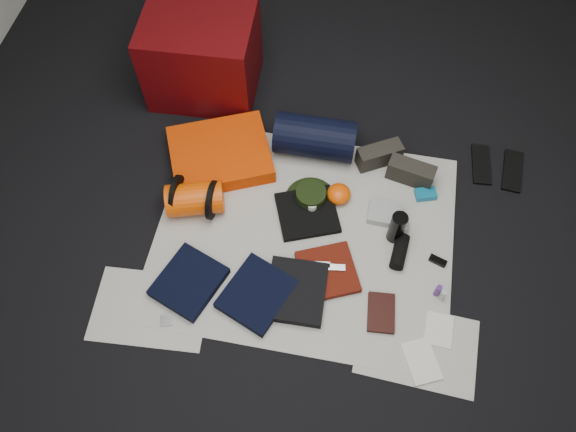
% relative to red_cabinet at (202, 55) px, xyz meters
% --- Properties ---
extents(floor, '(4.50, 4.50, 0.02)m').
position_rel_red_cabinet_xyz_m(floor, '(0.79, -0.96, -0.27)').
color(floor, black).
rests_on(floor, ground).
extents(newspaper_mat, '(1.60, 1.30, 0.01)m').
position_rel_red_cabinet_xyz_m(newspaper_mat, '(0.79, -0.96, -0.26)').
color(newspaper_mat, silver).
rests_on(newspaper_mat, floor).
extents(newspaper_sheet_front_left, '(0.61, 0.44, 0.00)m').
position_rel_red_cabinet_xyz_m(newspaper_sheet_front_left, '(0.09, -1.51, -0.26)').
color(newspaper_sheet_front_left, silver).
rests_on(newspaper_sheet_front_left, floor).
extents(newspaper_sheet_front_right, '(0.60, 0.43, 0.00)m').
position_rel_red_cabinet_xyz_m(newspaper_sheet_front_right, '(1.44, -1.46, -0.26)').
color(newspaper_sheet_front_right, silver).
rests_on(newspaper_sheet_front_right, floor).
extents(red_cabinet, '(0.66, 0.56, 0.53)m').
position_rel_red_cabinet_xyz_m(red_cabinet, '(0.00, 0.00, 0.00)').
color(red_cabinet, '#4F0508').
rests_on(red_cabinet, floor).
extents(sleeping_pad, '(0.70, 0.64, 0.10)m').
position_rel_red_cabinet_xyz_m(sleeping_pad, '(0.22, -0.55, -0.21)').
color(sleeping_pad, '#E53C02').
rests_on(sleeping_pad, newspaper_mat).
extents(stuff_sack, '(0.35, 0.26, 0.18)m').
position_rel_red_cabinet_xyz_m(stuff_sack, '(0.17, -0.89, -0.17)').
color(stuff_sack, '#EB4A03').
rests_on(stuff_sack, newspaper_mat).
extents(sack_strap_left, '(0.02, 0.22, 0.22)m').
position_rel_red_cabinet_xyz_m(sack_strap_left, '(0.07, -0.89, -0.15)').
color(sack_strap_left, black).
rests_on(sack_strap_left, newspaper_mat).
extents(sack_strap_right, '(0.02, 0.22, 0.22)m').
position_rel_red_cabinet_xyz_m(sack_strap_right, '(0.27, -0.89, -0.15)').
color(sack_strap_right, black).
rests_on(sack_strap_right, newspaper_mat).
extents(navy_duffel, '(0.46, 0.24, 0.24)m').
position_rel_red_cabinet_xyz_m(navy_duffel, '(0.75, -0.38, -0.14)').
color(navy_duffel, black).
rests_on(navy_duffel, newspaper_mat).
extents(boonie_brim, '(0.38, 0.38, 0.01)m').
position_rel_red_cabinet_xyz_m(boonie_brim, '(0.79, -0.72, -0.25)').
color(boonie_brim, black).
rests_on(boonie_brim, newspaper_mat).
extents(boonie_crown, '(0.17, 0.17, 0.07)m').
position_rel_red_cabinet_xyz_m(boonie_crown, '(0.79, -0.72, -0.21)').
color(boonie_crown, black).
rests_on(boonie_crown, boonie_brim).
extents(hiking_boot_left, '(0.27, 0.21, 0.13)m').
position_rel_red_cabinet_xyz_m(hiking_boot_left, '(1.13, -0.40, -0.19)').
color(hiking_boot_left, '#2B2921').
rests_on(hiking_boot_left, newspaper_mat).
extents(hiking_boot_right, '(0.28, 0.15, 0.13)m').
position_rel_red_cabinet_xyz_m(hiking_boot_right, '(1.32, -0.48, -0.19)').
color(hiking_boot_right, '#2B2921').
rests_on(hiking_boot_right, newspaper_mat).
extents(flip_flop_left, '(0.12, 0.28, 0.02)m').
position_rel_red_cabinet_xyz_m(flip_flop_left, '(1.73, -0.31, -0.26)').
color(flip_flop_left, black).
rests_on(flip_flop_left, floor).
extents(flip_flop_right, '(0.13, 0.29, 0.02)m').
position_rel_red_cabinet_xyz_m(flip_flop_right, '(1.91, -0.32, -0.26)').
color(flip_flop_right, black).
rests_on(flip_flop_right, floor).
extents(trousers_navy_a, '(0.39, 0.41, 0.05)m').
position_rel_red_cabinet_xyz_m(trousers_navy_a, '(0.25, -1.34, -0.23)').
color(trousers_navy_a, black).
rests_on(trousers_navy_a, newspaper_mat).
extents(trousers_navy_b, '(0.40, 0.43, 0.05)m').
position_rel_red_cabinet_xyz_m(trousers_navy_b, '(0.61, -1.34, -0.23)').
color(trousers_navy_b, black).
rests_on(trousers_navy_b, newspaper_mat).
extents(trousers_charcoal, '(0.31, 0.35, 0.05)m').
position_rel_red_cabinet_xyz_m(trousers_charcoal, '(0.80, -1.29, -0.23)').
color(trousers_charcoal, black).
rests_on(trousers_charcoal, newspaper_mat).
extents(black_tshirt, '(0.41, 0.39, 0.03)m').
position_rel_red_cabinet_xyz_m(black_tshirt, '(0.78, -0.82, -0.24)').
color(black_tshirt, black).
rests_on(black_tshirt, newspaper_mat).
extents(red_shirt, '(0.38, 0.38, 0.04)m').
position_rel_red_cabinet_xyz_m(red_shirt, '(0.95, -1.15, -0.24)').
color(red_shirt, '#581409').
rests_on(red_shirt, newspaper_mat).
extents(orange_stuff_sack, '(0.18, 0.18, 0.09)m').
position_rel_red_cabinet_xyz_m(orange_stuff_sack, '(0.94, -0.69, -0.21)').
color(orange_stuff_sack, '#EB4A03').
rests_on(orange_stuff_sack, newspaper_mat).
extents(first_aid_pouch, '(0.19, 0.15, 0.05)m').
position_rel_red_cabinet_xyz_m(first_aid_pouch, '(1.21, -0.75, -0.24)').
color(first_aid_pouch, '#949B93').
rests_on(first_aid_pouch, newspaper_mat).
extents(water_bottle, '(0.10, 0.10, 0.21)m').
position_rel_red_cabinet_xyz_m(water_bottle, '(1.27, -0.87, -0.15)').
color(water_bottle, black).
rests_on(water_bottle, newspaper_mat).
extents(speaker, '(0.10, 0.20, 0.07)m').
position_rel_red_cabinet_xyz_m(speaker, '(1.30, -0.98, -0.22)').
color(speaker, black).
rests_on(speaker, newspaper_mat).
extents(compact_camera, '(0.11, 0.07, 0.04)m').
position_rel_red_cabinet_xyz_m(compact_camera, '(1.29, -0.82, -0.24)').
color(compact_camera, '#BCBDC2').
rests_on(compact_camera, newspaper_mat).
extents(cyan_case, '(0.13, 0.10, 0.04)m').
position_rel_red_cabinet_xyz_m(cyan_case, '(1.42, -0.58, -0.24)').
color(cyan_case, '#0E678B').
rests_on(cyan_case, newspaper_mat).
extents(toiletry_purple, '(0.04, 0.04, 0.09)m').
position_rel_red_cabinet_xyz_m(toiletry_purple, '(1.51, -1.17, -0.21)').
color(toiletry_purple, '#52267C').
rests_on(toiletry_purple, newspaper_mat).
extents(toiletry_clear, '(0.03, 0.03, 0.08)m').
position_rel_red_cabinet_xyz_m(toiletry_clear, '(1.54, -1.19, -0.22)').
color(toiletry_clear, '#B0B4AF').
rests_on(toiletry_clear, newspaper_mat).
extents(paperback_book, '(0.15, 0.22, 0.03)m').
position_rel_red_cabinet_xyz_m(paperback_book, '(1.25, -1.32, -0.24)').
color(paperback_book, black).
rests_on(paperback_book, newspaper_mat).
extents(map_booklet, '(0.22, 0.25, 0.01)m').
position_rel_red_cabinet_xyz_m(map_booklet, '(1.46, -1.53, -0.25)').
color(map_booklet, silver).
rests_on(map_booklet, newspaper_mat).
extents(map_printout, '(0.14, 0.18, 0.01)m').
position_rel_red_cabinet_xyz_m(map_printout, '(1.54, -1.35, -0.26)').
color(map_printout, silver).
rests_on(map_printout, newspaper_mat).
extents(sunglasses, '(0.10, 0.07, 0.02)m').
position_rel_red_cabinet_xyz_m(sunglasses, '(1.51, -0.98, -0.25)').
color(sunglasses, black).
rests_on(sunglasses, newspaper_mat).
extents(key_cluster, '(0.08, 0.08, 0.01)m').
position_rel_red_cabinet_xyz_m(key_cluster, '(0.19, -1.56, -0.25)').
color(key_cluster, '#BCBDC2').
rests_on(key_cluster, newspaper_mat).
extents(tape_roll, '(0.05, 0.05, 0.04)m').
position_rel_red_cabinet_xyz_m(tape_roll, '(0.80, -0.79, -0.21)').
color(tape_roll, white).
rests_on(tape_roll, black_tshirt).
extents(energy_bar_a, '(0.10, 0.05, 0.01)m').
position_rel_red_cabinet_xyz_m(energy_bar_a, '(0.91, -1.13, -0.21)').
color(energy_bar_a, '#BCBDC2').
rests_on(energy_bar_a, red_shirt).
extents(energy_bar_b, '(0.10, 0.05, 0.01)m').
position_rel_red_cabinet_xyz_m(energy_bar_b, '(0.99, -1.13, -0.21)').
color(energy_bar_b, '#BCBDC2').
rests_on(energy_bar_b, red_shirt).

